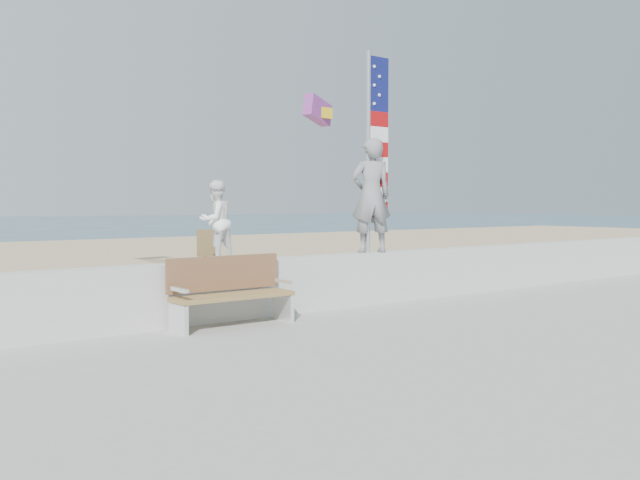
# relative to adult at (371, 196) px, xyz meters

# --- Properties ---
(ground) EXTENTS (220.00, 220.00, 0.00)m
(ground) POSITION_rel_adult_xyz_m (-1.47, -2.00, -2.08)
(ground) COLOR #315162
(ground) RESTS_ON ground
(sand) EXTENTS (90.00, 40.00, 0.08)m
(sand) POSITION_rel_adult_xyz_m (-1.47, 7.00, -2.04)
(sand) COLOR tan
(sand) RESTS_ON ground
(seawall) EXTENTS (30.00, 0.35, 0.90)m
(seawall) POSITION_rel_adult_xyz_m (-1.47, 0.00, -1.45)
(seawall) COLOR beige
(seawall) RESTS_ON boardwalk
(adult) EXTENTS (0.85, 0.71, 2.00)m
(adult) POSITION_rel_adult_xyz_m (0.00, 0.00, 0.00)
(adult) COLOR gray
(adult) RESTS_ON seawall
(child) EXTENTS (0.68, 0.59, 1.21)m
(child) POSITION_rel_adult_xyz_m (-3.06, 0.00, -0.40)
(child) COLOR white
(child) RESTS_ON seawall
(bench) EXTENTS (1.80, 0.57, 1.00)m
(bench) POSITION_rel_adult_xyz_m (-3.08, -0.45, -1.39)
(bench) COLOR olive
(bench) RESTS_ON boardwalk
(flag) EXTENTS (0.50, 0.08, 3.50)m
(flag) POSITION_rel_adult_xyz_m (0.06, -0.00, 0.91)
(flag) COLOR silver
(flag) RESTS_ON seawall
(parafoil_kite) EXTENTS (0.88, 0.54, 0.59)m
(parafoil_kite) POSITION_rel_adult_xyz_m (0.49, 2.19, 1.76)
(parafoil_kite) COLOR red
(parafoil_kite) RESTS_ON ground
(sign) EXTENTS (0.32, 0.07, 1.46)m
(sign) POSITION_rel_adult_xyz_m (-2.96, 0.51, -1.14)
(sign) COLOR brown
(sign) RESTS_ON sand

